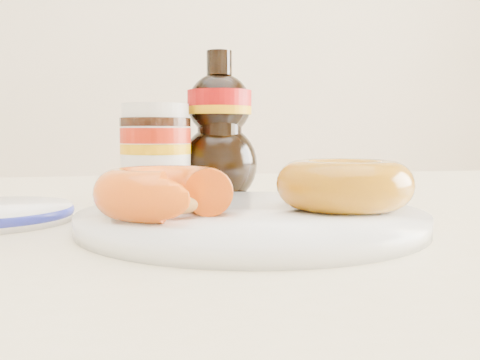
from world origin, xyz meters
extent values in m
cube|color=white|center=(0.00, 1.75, 1.30)|extent=(3.50, 0.10, 2.60)
cube|color=beige|center=(0.00, 0.10, 0.73)|extent=(1.40, 0.90, 0.04)
cylinder|color=white|center=(-0.01, -0.02, 0.76)|extent=(0.28, 0.28, 0.01)
torus|color=white|center=(-0.01, -0.02, 0.76)|extent=(0.28, 0.28, 0.01)
torus|color=#ED5B0D|center=(-0.08, -0.04, 0.78)|extent=(0.13, 0.13, 0.04)
torus|color=#AC6D0B|center=(0.07, -0.02, 0.78)|extent=(0.15, 0.15, 0.04)
cylinder|color=white|center=(-0.08, 0.15, 0.80)|extent=(0.08, 0.08, 0.09)
cylinder|color=#931505|center=(-0.08, 0.15, 0.82)|extent=(0.08, 0.08, 0.02)
cylinder|color=#D89905|center=(-0.08, 0.15, 0.81)|extent=(0.08, 0.08, 0.01)
cylinder|color=black|center=(-0.08, 0.15, 0.84)|extent=(0.08, 0.08, 0.01)
cylinder|color=white|center=(-0.08, 0.15, 0.85)|extent=(0.07, 0.07, 0.02)
cylinder|color=black|center=(-0.08, 0.15, 0.78)|extent=(0.05, 0.05, 0.07)
cylinder|color=beige|center=(-0.08, 0.15, 0.78)|extent=(0.05, 0.05, 0.03)
cylinder|color=black|center=(-0.08, 0.15, 0.82)|extent=(0.05, 0.05, 0.01)
camera|label=1|loc=(-0.10, -0.45, 0.83)|focal=40.00mm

